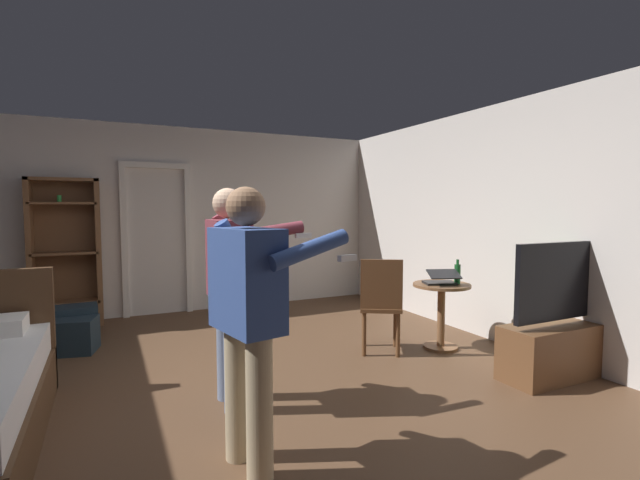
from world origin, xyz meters
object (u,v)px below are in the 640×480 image
(laptop, at_px, (441,280))
(person_striped_shirt, at_px, (230,280))
(suitcase_small, at_px, (76,325))
(wooden_chair, at_px, (381,301))
(person_blue_shirt, at_px, (249,307))
(side_table, at_px, (441,305))
(suitcase_dark, at_px, (70,336))
(bottle_on_table, at_px, (457,274))
(bookshelf, at_px, (66,247))
(tv_flatscreen, at_px, (560,338))

(laptop, distance_m, person_striped_shirt, 2.36)
(suitcase_small, bearing_deg, wooden_chair, -34.18)
(person_blue_shirt, distance_m, person_striped_shirt, 0.87)
(wooden_chair, xyz_separation_m, suitcase_small, (-2.86, 1.73, -0.33))
(side_table, height_order, suitcase_dark, side_table)
(side_table, bearing_deg, bottle_on_table, -29.74)
(bookshelf, relative_size, side_table, 2.68)
(side_table, xyz_separation_m, bottle_on_table, (0.14, -0.08, 0.34))
(tv_flatscreen, bearing_deg, bookshelf, 136.60)
(bookshelf, relative_size, laptop, 4.48)
(tv_flatscreen, xyz_separation_m, bottle_on_table, (-0.28, 1.00, 0.47))
(bottle_on_table, bearing_deg, bookshelf, 142.97)
(wooden_chair, distance_m, person_blue_shirt, 2.31)
(bottle_on_table, relative_size, person_striped_shirt, 0.16)
(laptop, height_order, wooden_chair, wooden_chair)
(wooden_chair, distance_m, suitcase_dark, 3.25)
(tv_flatscreen, xyz_separation_m, person_striped_shirt, (-2.79, 0.70, 0.62))
(laptop, bearing_deg, wooden_chair, 164.17)
(bookshelf, distance_m, laptop, 4.61)
(side_table, bearing_deg, suitcase_dark, 156.35)
(bookshelf, xyz_separation_m, tv_flatscreen, (4.09, -3.87, -0.66))
(bookshelf, xyz_separation_m, wooden_chair, (2.99, -2.65, -0.46))
(laptop, xyz_separation_m, wooden_chair, (-0.63, 0.18, -0.21))
(laptop, bearing_deg, person_blue_shirt, -153.81)
(suitcase_small, bearing_deg, bookshelf, 95.20)
(bookshelf, relative_size, wooden_chair, 1.89)
(bookshelf, xyz_separation_m, suitcase_dark, (0.10, -1.23, -0.83))
(wooden_chair, relative_size, person_striped_shirt, 0.60)
(tv_flatscreen, bearing_deg, laptop, 114.38)
(laptop, relative_size, person_striped_shirt, 0.25)
(bottle_on_table, distance_m, person_blue_shirt, 2.87)
(laptop, bearing_deg, person_striped_shirt, -171.77)
(person_blue_shirt, height_order, suitcase_dark, person_blue_shirt)
(tv_flatscreen, xyz_separation_m, wooden_chair, (-1.10, 1.22, 0.20))
(bookshelf, height_order, wooden_chair, bookshelf)
(bottle_on_table, bearing_deg, wooden_chair, 165.01)
(tv_flatscreen, height_order, suitcase_dark, tv_flatscreen)
(person_striped_shirt, bearing_deg, side_table, 9.03)
(person_striped_shirt, bearing_deg, laptop, 8.23)
(laptop, xyz_separation_m, person_blue_shirt, (-2.44, -1.20, 0.19))
(bottle_on_table, bearing_deg, person_blue_shirt, -156.16)
(laptop, relative_size, suitcase_dark, 0.86)
(side_table, distance_m, wooden_chair, 0.69)
(suitcase_dark, relative_size, suitcase_small, 1.11)
(bottle_on_table, distance_m, person_striped_shirt, 2.53)
(suitcase_dark, xyz_separation_m, suitcase_small, (0.04, 0.30, 0.03))
(suitcase_small, bearing_deg, tv_flatscreen, -39.66)
(laptop, bearing_deg, suitcase_dark, 155.53)
(person_blue_shirt, bearing_deg, person_striped_shirt, 82.37)
(bookshelf, xyz_separation_m, suitcase_small, (0.13, -0.93, -0.80))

